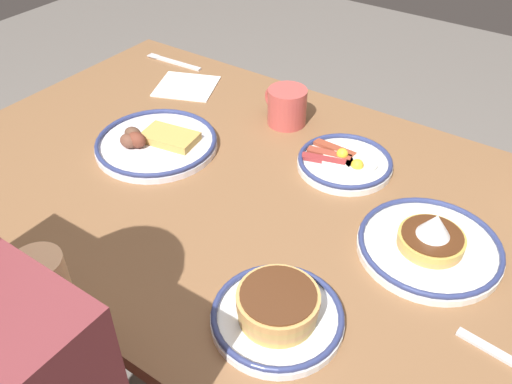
{
  "coord_description": "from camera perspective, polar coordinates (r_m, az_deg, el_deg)",
  "views": [
    {
      "loc": [
        -0.5,
        0.7,
        1.4
      ],
      "look_at": [
        -0.04,
        0.04,
        0.75
      ],
      "focal_mm": 38.03,
      "sensor_mm": 36.0,
      "label": 1
    }
  ],
  "objects": [
    {
      "name": "dining_table",
      "position": [
        1.14,
        -0.52,
        -2.59
      ],
      "size": [
        1.38,
        0.86,
        0.72
      ],
      "color": "brown",
      "rests_on": "ground_plane"
    },
    {
      "name": "plate_near_main",
      "position": [
        1.22,
        -10.59,
        5.07
      ],
      "size": [
        0.27,
        0.27,
        0.05
      ],
      "color": "white",
      "rests_on": "dining_table"
    },
    {
      "name": "plate_center_pancakes",
      "position": [
        1.16,
        9.31,
        3.12
      ],
      "size": [
        0.2,
        0.2,
        0.04
      ],
      "color": "white",
      "rests_on": "dining_table"
    },
    {
      "name": "plate_far_companion",
      "position": [
        0.99,
        17.84,
        -5.22
      ],
      "size": [
        0.25,
        0.25,
        0.08
      ],
      "color": "white",
      "rests_on": "dining_table"
    },
    {
      "name": "plate_far_side",
      "position": [
        0.84,
        2.28,
        -12.47
      ],
      "size": [
        0.21,
        0.21,
        0.06
      ],
      "color": "white",
      "rests_on": "dining_table"
    },
    {
      "name": "coffee_mug",
      "position": [
        1.28,
        3.22,
        9.06
      ],
      "size": [
        0.12,
        0.09,
        0.09
      ],
      "color": "#BF4C47",
      "rests_on": "dining_table"
    },
    {
      "name": "paper_napkin",
      "position": [
        1.47,
        -7.32,
        10.98
      ],
      "size": [
        0.19,
        0.19,
        0.0
      ],
      "primitive_type": "cube",
      "rotation": [
        0.0,
        0.0,
        0.39
      ],
      "color": "white",
      "rests_on": "dining_table"
    },
    {
      "name": "fork_near",
      "position": [
        1.6,
        -8.65,
        13.37
      ],
      "size": [
        0.18,
        0.03,
        0.01
      ],
      "color": "silver",
      "rests_on": "dining_table"
    }
  ]
}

